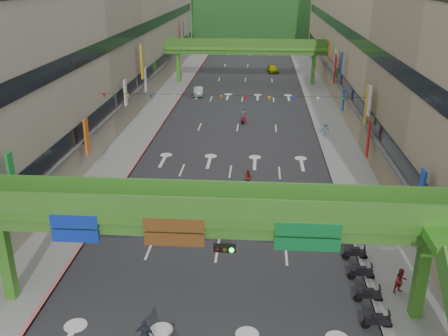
# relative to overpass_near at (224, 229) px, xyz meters

# --- Properties ---
(road_slab) EXTENTS (18.00, 140.00, 0.02)m
(road_slab) POSITION_rel_overpass_near_xyz_m (-0.93, 44.62, -5.20)
(road_slab) COLOR #28282B
(road_slab) RESTS_ON ground
(sidewalk_left) EXTENTS (4.00, 140.00, 0.15)m
(sidewalk_left) POSITION_rel_overpass_near_xyz_m (-11.93, 44.62, -5.13)
(sidewalk_left) COLOR gray
(sidewalk_left) RESTS_ON ground
(sidewalk_right) EXTENTS (4.00, 140.00, 0.15)m
(sidewalk_right) POSITION_rel_overpass_near_xyz_m (10.07, 44.62, -5.13)
(sidewalk_right) COLOR gray
(sidewalk_right) RESTS_ON ground
(curb_left) EXTENTS (0.20, 140.00, 0.18)m
(curb_left) POSITION_rel_overpass_near_xyz_m (-10.03, 44.62, -5.12)
(curb_left) COLOR #CC5959
(curb_left) RESTS_ON ground
(curb_right) EXTENTS (0.20, 140.00, 0.18)m
(curb_right) POSITION_rel_overpass_near_xyz_m (8.17, 44.62, -5.12)
(curb_right) COLOR gray
(curb_right) RESTS_ON ground
(building_row_left) EXTENTS (12.80, 95.00, 19.00)m
(building_row_left) POSITION_rel_overpass_near_xyz_m (-19.86, 44.62, 4.25)
(building_row_left) COLOR #9E937F
(building_row_left) RESTS_ON ground
(building_row_right) EXTENTS (12.80, 95.00, 19.00)m
(building_row_right) POSITION_rel_overpass_near_xyz_m (18.00, 44.62, 4.25)
(building_row_right) COLOR gray
(building_row_right) RESTS_ON ground
(overpass_near) EXTENTS (28.00, 12.27, 7.10)m
(overpass_near) POSITION_rel_overpass_near_xyz_m (0.00, 0.00, 0.00)
(overpass_near) COLOR #4C9E2D
(overpass_near) RESTS_ON ground
(overpass_far) EXTENTS (28.00, 2.20, 7.10)m
(overpass_far) POSITION_rel_overpass_near_xyz_m (-0.93, 59.62, 0.20)
(overpass_far) COLOR #4C9E2D
(overpass_far) RESTS_ON ground
(hill_left) EXTENTS (168.00, 140.00, 112.00)m
(hill_left) POSITION_rel_overpass_near_xyz_m (-15.93, 154.62, -5.21)
(hill_left) COLOR #1C4419
(hill_left) RESTS_ON ground
(hill_right) EXTENTS (208.00, 176.00, 128.00)m
(hill_right) POSITION_rel_overpass_near_xyz_m (24.07, 174.62, -5.21)
(hill_right) COLOR #1C4419
(hill_right) RESTS_ON ground
(bunting_string) EXTENTS (26.00, 0.36, 0.47)m
(bunting_string) POSITION_rel_overpass_near_xyz_m (-0.93, 24.62, 0.75)
(bunting_string) COLOR black
(bunting_string) RESTS_ON ground
(scooter_rider_mid) EXTENTS (0.82, 1.59, 1.84)m
(scooter_rider_mid) POSITION_rel_overpass_near_xyz_m (0.83, 16.59, -4.27)
(scooter_rider_mid) COLOR black
(scooter_rider_mid) RESTS_ON ground
(scooter_rider_far) EXTENTS (0.92, 1.58, 2.04)m
(scooter_rider_far) POSITION_rel_overpass_near_xyz_m (-0.35, 36.48, -4.18)
(scooter_rider_far) COLOR maroon
(scooter_rider_far) RESTS_ON ground
(parked_scooter_row) EXTENTS (1.60, 11.55, 1.08)m
(parked_scooter_row) POSITION_rel_overpass_near_xyz_m (7.87, 5.00, -4.68)
(parked_scooter_row) COLOR black
(parked_scooter_row) RESTS_ON ground
(car_silver) EXTENTS (1.75, 3.98, 1.27)m
(car_silver) POSITION_rel_overpass_near_xyz_m (-7.52, 50.63, -4.57)
(car_silver) COLOR #9D9CA4
(car_silver) RESTS_ON ground
(car_yellow) EXTENTS (2.19, 4.30, 1.40)m
(car_yellow) POSITION_rel_overpass_near_xyz_m (3.76, 69.84, -4.50)
(car_yellow) COLOR #C0C707
(car_yellow) RESTS_ON ground
(pedestrian_red) EXTENTS (0.90, 0.82, 1.51)m
(pedestrian_red) POSITION_rel_overpass_near_xyz_m (9.78, 2.62, -4.45)
(pedestrian_red) COLOR maroon
(pedestrian_red) RESTS_ON ground
(pedestrian_dark) EXTENTS (1.01, 0.55, 1.63)m
(pedestrian_dark) POSITION_rel_overpass_near_xyz_m (11.27, 10.36, -4.39)
(pedestrian_dark) COLOR black
(pedestrian_dark) RESTS_ON ground
(pedestrian_blue) EXTENTS (0.74, 0.49, 1.55)m
(pedestrian_blue) POSITION_rel_overpass_near_xyz_m (8.87, 31.53, -4.43)
(pedestrian_blue) COLOR #3E5364
(pedestrian_blue) RESTS_ON ground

